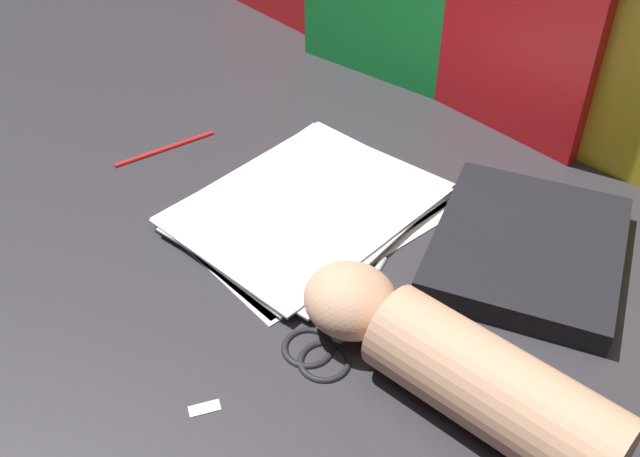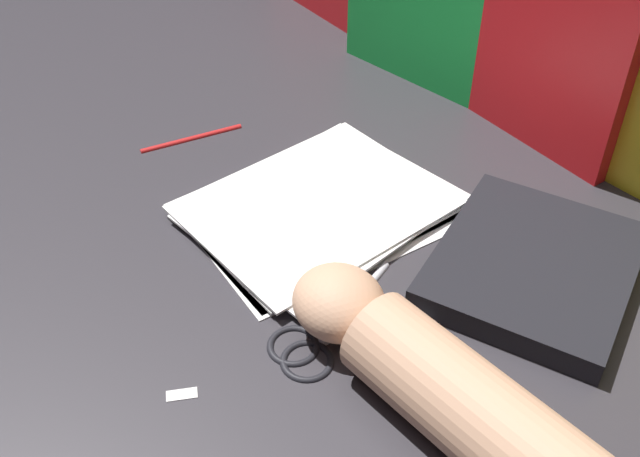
{
  "view_description": "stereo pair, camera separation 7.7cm",
  "coord_description": "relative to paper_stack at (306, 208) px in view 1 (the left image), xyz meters",
  "views": [
    {
      "loc": [
        0.42,
        -0.4,
        0.56
      ],
      "look_at": [
        0.01,
        0.02,
        0.06
      ],
      "focal_mm": 42.0,
      "sensor_mm": 36.0,
      "label": 1
    },
    {
      "loc": [
        0.47,
        -0.34,
        0.56
      ],
      "look_at": [
        0.01,
        0.02,
        0.06
      ],
      "focal_mm": 42.0,
      "sensor_mm": 36.0,
      "label": 2
    }
  ],
  "objects": [
    {
      "name": "hand_forearm",
      "position": [
        0.28,
        -0.09,
        0.03
      ],
      "size": [
        0.32,
        0.1,
        0.08
      ],
      "color": "tan",
      "rests_on": "ground_plane"
    },
    {
      "name": "ground_plane",
      "position": [
        0.07,
        -0.08,
        -0.01
      ],
      "size": [
        6.0,
        6.0,
        0.0
      ],
      "primitive_type": "plane",
      "color": "#2D2B30"
    },
    {
      "name": "pen",
      "position": [
        -0.23,
        -0.04,
        -0.0
      ],
      "size": [
        0.04,
        0.14,
        0.01
      ],
      "color": "red",
      "rests_on": "ground_plane"
    },
    {
      "name": "book_closed",
      "position": [
        0.23,
        0.11,
        0.01
      ],
      "size": [
        0.27,
        0.28,
        0.03
      ],
      "color": "black",
      "rests_on": "ground_plane"
    },
    {
      "name": "paper_stack",
      "position": [
        0.0,
        0.0,
        0.0
      ],
      "size": [
        0.25,
        0.31,
        0.02
      ],
      "color": "white",
      "rests_on": "ground_plane"
    },
    {
      "name": "scissors",
      "position": [
        0.16,
        -0.12,
        -0.0
      ],
      "size": [
        0.11,
        0.19,
        0.01
      ],
      "color": "silver",
      "rests_on": "ground_plane"
    },
    {
      "name": "paper_scrap_mid",
      "position": [
        0.13,
        -0.26,
        -0.01
      ],
      "size": [
        0.02,
        0.03,
        0.0
      ],
      "color": "white",
      "rests_on": "ground_plane"
    }
  ]
}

